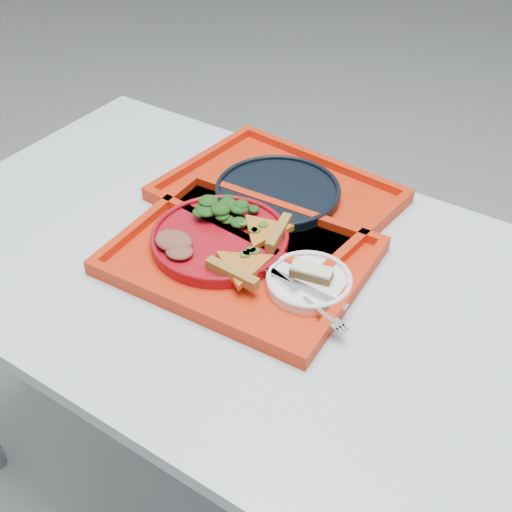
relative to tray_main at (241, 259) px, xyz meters
The scene contains 14 objects.
ground 0.77m from the tray_main, ahead, with size 10.00×10.00×0.00m, color gray.
table 0.16m from the tray_main, ahead, with size 1.60×0.80×0.75m.
tray_main is the anchor object (origin of this frame).
tray_far 0.21m from the tray_main, 103.26° to the left, with size 0.45×0.35×0.01m, color red.
dinner_plate 0.06m from the tray_main, 169.70° to the left, with size 0.26×0.26×0.02m, color maroon.
side_plate 0.15m from the tray_main, ahead, with size 0.15×0.15×0.01m, color white.
navy_plate 0.21m from the tray_main, 103.26° to the left, with size 0.26×0.26×0.02m, color black.
pizza_slice_a 0.06m from the tray_main, 51.67° to the right, with size 0.12×0.10×0.02m, color gold, non-canonical shape.
pizza_slice_b 0.07m from the tray_main, 81.54° to the left, with size 0.12×0.10×0.02m, color gold, non-canonical shape.
salad_heap 0.12m from the tray_main, 139.05° to the left, with size 0.10×0.09×0.05m, color black.
meat_portion 0.13m from the tray_main, 151.30° to the right, with size 0.07×0.06×0.02m, color brown.
dessert_bar 0.15m from the tray_main, ahead, with size 0.08×0.04×0.02m.
knife 0.14m from the tray_main, ahead, with size 0.18×0.02×0.01m, color silver.
fork 0.17m from the tray_main, 16.23° to the right, with size 0.18×0.02×0.01m, color silver.
Camera 1 is at (0.39, -0.74, 1.52)m, focal length 45.00 mm.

